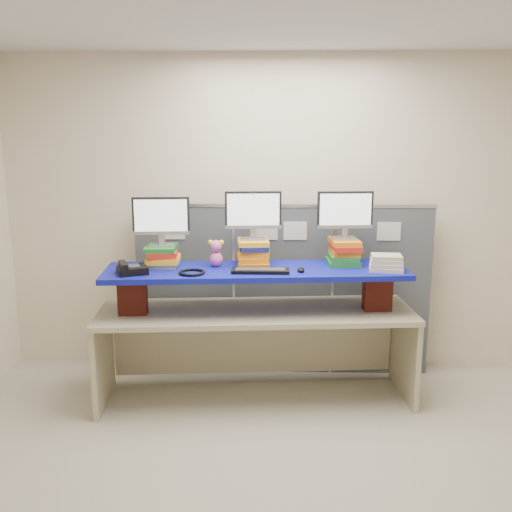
{
  "coord_description": "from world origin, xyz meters",
  "views": [
    {
      "loc": [
        -0.09,
        -3.08,
        2.14
      ],
      "look_at": [
        -0.22,
        1.23,
        1.19
      ],
      "focal_mm": 40.0,
      "sensor_mm": 36.0,
      "label": 1
    }
  ],
  "objects_px": {
    "desk": "(256,328)",
    "keyboard": "(260,271)",
    "monitor_right": "(345,212)",
    "desk_phone": "(131,269)",
    "monitor_center": "(253,212)",
    "monitor_left": "(161,218)",
    "blue_board": "(256,271)"
  },
  "relations": [
    {
      "from": "desk",
      "to": "monitor_right",
      "type": "xyz_separation_m",
      "value": [
        0.7,
        0.18,
        0.91
      ]
    },
    {
      "from": "desk",
      "to": "monitor_right",
      "type": "height_order",
      "value": "monitor_right"
    },
    {
      "from": "monitor_center",
      "to": "desk_phone",
      "type": "distance_m",
      "value": 1.03
    },
    {
      "from": "monitor_right",
      "to": "desk_phone",
      "type": "relative_size",
      "value": 1.62
    },
    {
      "from": "desk",
      "to": "monitor_center",
      "type": "xyz_separation_m",
      "value": [
        -0.03,
        0.12,
        0.91
      ]
    },
    {
      "from": "keyboard",
      "to": "desk_phone",
      "type": "relative_size",
      "value": 1.6
    },
    {
      "from": "blue_board",
      "to": "monitor_center",
      "type": "distance_m",
      "value": 0.46
    },
    {
      "from": "monitor_right",
      "to": "keyboard",
      "type": "distance_m",
      "value": 0.83
    },
    {
      "from": "desk",
      "to": "monitor_left",
      "type": "relative_size",
      "value": 5.72
    },
    {
      "from": "blue_board",
      "to": "monitor_center",
      "type": "xyz_separation_m",
      "value": [
        -0.03,
        0.12,
        0.44
      ]
    },
    {
      "from": "monitor_center",
      "to": "blue_board",
      "type": "bearing_deg",
      "value": -82.23
    },
    {
      "from": "desk",
      "to": "keyboard",
      "type": "bearing_deg",
      "value": -78.17
    },
    {
      "from": "monitor_left",
      "to": "monitor_right",
      "type": "relative_size",
      "value": 1.0
    },
    {
      "from": "desk",
      "to": "monitor_center",
      "type": "distance_m",
      "value": 0.92
    },
    {
      "from": "monitor_left",
      "to": "desk_phone",
      "type": "distance_m",
      "value": 0.47
    },
    {
      "from": "blue_board",
      "to": "desk_phone",
      "type": "distance_m",
      "value": 0.95
    },
    {
      "from": "desk",
      "to": "monitor_left",
      "type": "xyz_separation_m",
      "value": [
        -0.74,
        0.06,
        0.87
      ]
    },
    {
      "from": "monitor_left",
      "to": "monitor_right",
      "type": "xyz_separation_m",
      "value": [
        1.44,
        0.12,
        0.04
      ]
    },
    {
      "from": "monitor_center",
      "to": "keyboard",
      "type": "relative_size",
      "value": 1.01
    },
    {
      "from": "desk_phone",
      "to": "blue_board",
      "type": "bearing_deg",
      "value": -11.7
    },
    {
      "from": "monitor_center",
      "to": "monitor_right",
      "type": "height_order",
      "value": "monitor_center"
    },
    {
      "from": "desk",
      "to": "keyboard",
      "type": "relative_size",
      "value": 5.79
    },
    {
      "from": "blue_board",
      "to": "monitor_center",
      "type": "relative_size",
      "value": 5.29
    },
    {
      "from": "blue_board",
      "to": "monitor_left",
      "type": "height_order",
      "value": "monitor_left"
    },
    {
      "from": "desk",
      "to": "desk_phone",
      "type": "bearing_deg",
      "value": -173.43
    },
    {
      "from": "monitor_left",
      "to": "desk_phone",
      "type": "relative_size",
      "value": 1.62
    },
    {
      "from": "keyboard",
      "to": "desk_phone",
      "type": "distance_m",
      "value": 0.97
    },
    {
      "from": "monitor_right",
      "to": "desk_phone",
      "type": "height_order",
      "value": "monitor_right"
    },
    {
      "from": "monitor_center",
      "to": "monitor_right",
      "type": "distance_m",
      "value": 0.73
    },
    {
      "from": "monitor_left",
      "to": "keyboard",
      "type": "xyz_separation_m",
      "value": [
        0.78,
        -0.18,
        -0.37
      ]
    },
    {
      "from": "desk",
      "to": "monitor_right",
      "type": "relative_size",
      "value": 5.72
    },
    {
      "from": "monitor_center",
      "to": "keyboard",
      "type": "xyz_separation_m",
      "value": [
        0.06,
        -0.24,
        -0.41
      ]
    }
  ]
}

